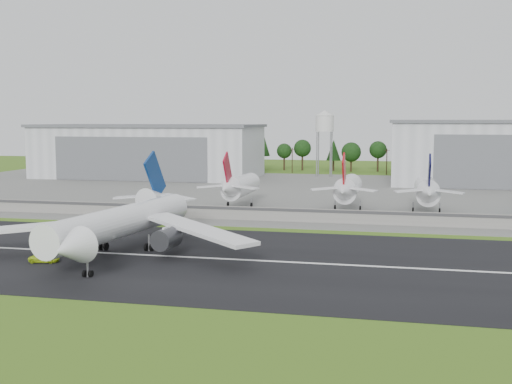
% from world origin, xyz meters
% --- Properties ---
extents(ground, '(600.00, 600.00, 0.00)m').
position_xyz_m(ground, '(0.00, 0.00, 0.00)').
color(ground, '#3F6918').
rests_on(ground, ground).
extents(runway, '(320.00, 60.00, 0.10)m').
position_xyz_m(runway, '(0.00, 10.00, 0.05)').
color(runway, black).
rests_on(runway, ground).
extents(runway_centerline, '(220.00, 1.00, 0.02)m').
position_xyz_m(runway_centerline, '(0.00, 10.00, 0.11)').
color(runway_centerline, white).
rests_on(runway_centerline, runway).
extents(apron, '(320.00, 150.00, 0.10)m').
position_xyz_m(apron, '(0.00, 120.00, 0.05)').
color(apron, slate).
rests_on(apron, ground).
extents(blast_fence, '(240.00, 0.61, 3.50)m').
position_xyz_m(blast_fence, '(0.00, 54.99, 1.81)').
color(blast_fence, gray).
rests_on(blast_fence, ground).
extents(hangar_west, '(97.00, 44.00, 23.20)m').
position_xyz_m(hangar_west, '(-80.00, 164.92, 11.63)').
color(hangar_west, silver).
rests_on(hangar_west, ground).
extents(water_tower, '(8.40, 8.40, 29.40)m').
position_xyz_m(water_tower, '(-5.00, 185.00, 24.55)').
color(water_tower, '#99999E').
rests_on(water_tower, ground).
extents(utility_poles, '(230.00, 3.00, 12.00)m').
position_xyz_m(utility_poles, '(0.00, 200.00, 0.00)').
color(utility_poles, black).
rests_on(utility_poles, ground).
extents(treeline, '(320.00, 16.00, 22.00)m').
position_xyz_m(treeline, '(0.00, 215.00, 0.00)').
color(treeline, black).
rests_on(treeline, ground).
extents(main_airliner, '(56.81, 59.24, 18.17)m').
position_xyz_m(main_airliner, '(-22.35, 9.57, 4.89)').
color(main_airliner, white).
rests_on(main_airliner, runway).
extents(ground_vehicle, '(5.64, 3.48, 1.46)m').
position_xyz_m(ground_vehicle, '(-32.71, 0.28, 0.83)').
color(ground_vehicle, '#A5C717').
rests_on(ground_vehicle, runway).
extents(parked_jet_red_a, '(7.36, 31.29, 16.78)m').
position_xyz_m(parked_jet_red_a, '(-16.75, 76.58, 6.27)').
color(parked_jet_red_a, white).
rests_on(parked_jet_red_a, ground).
extents(parked_jet_red_b, '(7.36, 31.29, 16.91)m').
position_xyz_m(parked_jet_red_b, '(14.27, 76.59, 6.39)').
color(parked_jet_red_b, white).
rests_on(parked_jet_red_b, ground).
extents(parked_jet_navy, '(7.36, 31.29, 16.90)m').
position_xyz_m(parked_jet_navy, '(35.48, 76.59, 6.38)').
color(parked_jet_navy, silver).
rests_on(parked_jet_navy, ground).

